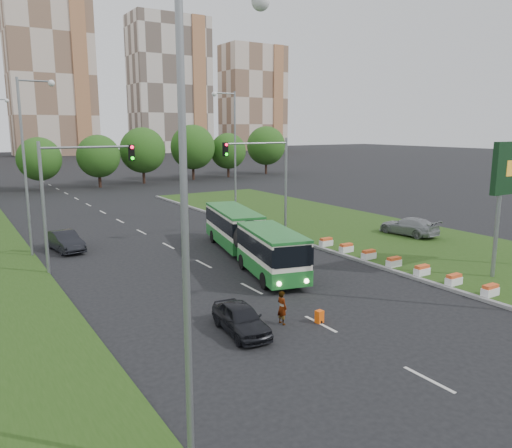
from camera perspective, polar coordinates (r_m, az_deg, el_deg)
ground at (r=29.49m, az=4.49°, el=-6.39°), size 360.00×360.00×0.00m
grass_median at (r=43.59m, az=11.99°, el=-0.79°), size 14.00×60.00×0.15m
median_kerb at (r=39.16m, az=4.64°, el=-1.89°), size 0.30×60.00×0.18m
lane_markings at (r=45.60m, az=-13.80°, el=-0.45°), size 0.20×100.00×0.01m
flower_planters at (r=32.73m, az=15.48°, el=-4.18°), size 1.10×13.70×0.60m
traffic_mast_median at (r=39.23m, az=1.51°, el=5.95°), size 5.76×0.32×8.00m
traffic_mast_left at (r=32.39m, az=-20.44°, el=4.20°), size 5.76×0.32×8.00m
street_lamps at (r=35.48m, az=-9.07°, el=6.34°), size 36.00×60.00×12.00m
tree_line at (r=82.18m, az=-13.11°, el=7.71°), size 120.00×8.00×9.00m
apartment_tower_ceast at (r=176.21m, az=-22.40°, el=15.46°), size 25.00×15.00×50.00m
apartment_tower_east at (r=187.49m, az=-9.82°, el=15.33°), size 27.00×15.00×47.00m
midrise_east at (r=203.26m, az=-0.35°, el=14.14°), size 24.00×14.00×40.00m
articulated_bus at (r=33.37m, az=-1.08°, el=-1.56°), size 2.38×15.29×2.52m
car_left_near at (r=21.99m, az=-1.74°, el=-10.74°), size 1.95×3.97×1.30m
car_left_far at (r=38.54m, az=-21.00°, el=-1.84°), size 2.13×4.57×1.45m
car_median at (r=42.50m, az=17.06°, el=-0.24°), size 2.57×5.20×1.45m
pedestrian at (r=22.88m, az=2.99°, el=-9.51°), size 0.41×0.59×1.57m
shopping_trolley at (r=23.34m, az=7.25°, el=-10.47°), size 0.34×0.36×0.58m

